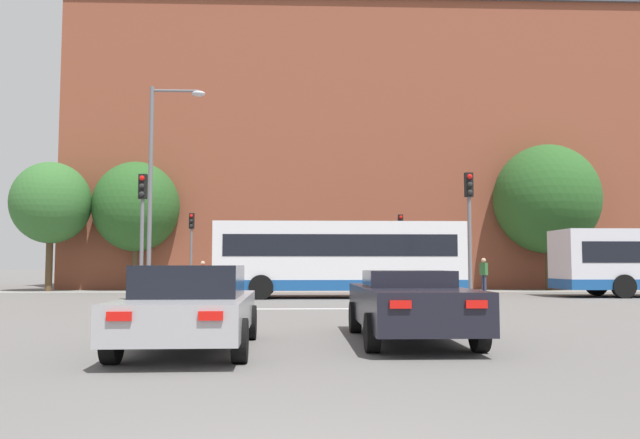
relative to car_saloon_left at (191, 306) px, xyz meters
The scene contains 16 objects.
stop_line_strip 9.76m from the car_saloon_left, 79.24° to the left, with size 8.23×0.30×0.01m, color silver.
far_pavement 22.52m from the car_saloon_left, 85.37° to the left, with size 69.14×2.50×0.01m, color gray.
brick_civic_building 32.11m from the car_saloon_left, 80.04° to the left, with size 35.12×11.04×20.56m.
car_saloon_left is the anchor object (origin of this frame).
car_roadster_right 3.98m from the car_saloon_left, 15.69° to the left, with size 1.96×4.82×1.30m.
bus_crossing_lead 16.65m from the car_saloon_left, 77.68° to the left, with size 10.49×2.77×3.21m.
traffic_light_near_left 10.44m from the car_saloon_left, 108.44° to the left, with size 0.26×0.31×4.33m.
traffic_light_far_left 22.30m from the car_saloon_left, 99.60° to the left, with size 0.26×0.31×4.07m.
traffic_light_far_right 23.31m from the car_saloon_left, 71.92° to the left, with size 0.26×0.31×4.05m.
traffic_light_near_right 12.36m from the car_saloon_left, 52.53° to the left, with size 0.26×0.31×4.43m.
street_lamp_junction 13.83m from the car_saloon_left, 104.91° to the left, with size 2.07×0.36×8.10m.
pedestrian_waiting 25.97m from the car_saloon_left, 62.74° to the left, with size 0.40×0.46×1.77m.
pedestrian_walking_east 21.84m from the car_saloon_left, 98.04° to the left, with size 0.44×0.44×1.60m.
tree_by_building 25.74m from the car_saloon_left, 106.44° to the left, with size 4.76×4.76×7.14m.
tree_kerbside 26.27m from the car_saloon_left, 116.17° to the left, with size 4.17×4.17×6.92m.
tree_distant 29.16m from the car_saloon_left, 56.63° to the left, with size 5.86×5.86×8.20m.
Camera 1 is at (-0.07, -3.59, 1.41)m, focal length 35.00 mm.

